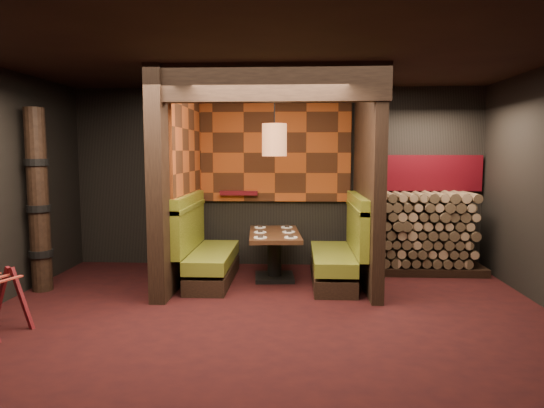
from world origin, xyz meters
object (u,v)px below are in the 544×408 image
at_px(booth_bench_left, 205,254).
at_px(booth_bench_right, 340,255).
at_px(totem_column, 38,202).
at_px(pendant_lamp, 274,140).
at_px(dining_table, 275,248).
at_px(firewood_stack, 426,233).

xyz_separation_m(booth_bench_left, booth_bench_right, (1.89, 0.00, 0.00)).
bearing_deg(totem_column, pendant_lamp, 12.11).
bearing_deg(pendant_lamp, dining_table, 90.00).
relative_size(totem_column, firewood_stack, 1.39).
bearing_deg(totem_column, firewood_stack, 13.19).
distance_m(booth_bench_left, booth_bench_right, 1.89).
bearing_deg(firewood_stack, booth_bench_left, -167.83).
distance_m(booth_bench_left, dining_table, 0.99).
height_order(dining_table, totem_column, totem_column).
xyz_separation_m(pendant_lamp, totem_column, (-3.06, -0.66, -0.81)).
height_order(pendant_lamp, firewood_stack, pendant_lamp).
xyz_separation_m(booth_bench_right, totem_column, (-3.98, -0.55, 0.79)).
bearing_deg(firewood_stack, pendant_lamp, -165.39).
relative_size(pendant_lamp, totem_column, 0.45).
bearing_deg(firewood_stack, booth_bench_right, -152.65).
height_order(booth_bench_right, firewood_stack, firewood_stack).
bearing_deg(booth_bench_right, booth_bench_left, 180.00).
bearing_deg(pendant_lamp, booth_bench_left, -173.73).
bearing_deg(dining_table, firewood_stack, 13.43).
distance_m(pendant_lamp, firewood_stack, 2.73).
bearing_deg(totem_column, booth_bench_right, 7.86).
bearing_deg(dining_table, booth_bench_left, -170.83).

